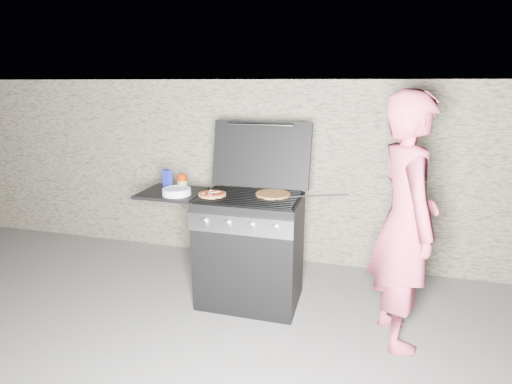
% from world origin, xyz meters
% --- Properties ---
extents(ground, '(50.00, 50.00, 0.00)m').
position_xyz_m(ground, '(0.00, 0.00, 0.00)').
color(ground, '#66615B').
extents(stone_wall, '(8.00, 0.35, 1.80)m').
position_xyz_m(stone_wall, '(0.00, 1.05, 0.90)').
color(stone_wall, gray).
rests_on(stone_wall, ground).
extents(gas_grill, '(1.34, 0.79, 0.91)m').
position_xyz_m(gas_grill, '(-0.25, 0.00, 0.46)').
color(gas_grill, black).
rests_on(gas_grill, ground).
extents(pizza_topped, '(0.24, 0.24, 0.02)m').
position_xyz_m(pizza_topped, '(-0.30, -0.05, 0.92)').
color(pizza_topped, tan).
rests_on(pizza_topped, gas_grill).
extents(pizza_plain, '(0.28, 0.28, 0.01)m').
position_xyz_m(pizza_plain, '(0.17, 0.08, 0.92)').
color(pizza_plain, '#B07A3D').
rests_on(pizza_plain, gas_grill).
extents(sauce_jar, '(0.10, 0.10, 0.13)m').
position_xyz_m(sauce_jar, '(-0.63, 0.11, 0.97)').
color(sauce_jar, '#8E1E00').
rests_on(sauce_jar, gas_grill).
extents(blue_carton, '(0.08, 0.07, 0.16)m').
position_xyz_m(blue_carton, '(-0.75, 0.09, 0.98)').
color(blue_carton, '#161994').
rests_on(blue_carton, gas_grill).
extents(plate_stack, '(0.27, 0.27, 0.05)m').
position_xyz_m(plate_stack, '(-0.59, -0.08, 0.93)').
color(plate_stack, white).
rests_on(plate_stack, gas_grill).
extents(person, '(0.57, 0.72, 1.74)m').
position_xyz_m(person, '(1.14, -0.21, 0.87)').
color(person, '#C2465F').
rests_on(person, ground).
extents(tongs, '(0.46, 0.12, 0.09)m').
position_xyz_m(tongs, '(0.53, 0.00, 0.96)').
color(tongs, black).
rests_on(tongs, gas_grill).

